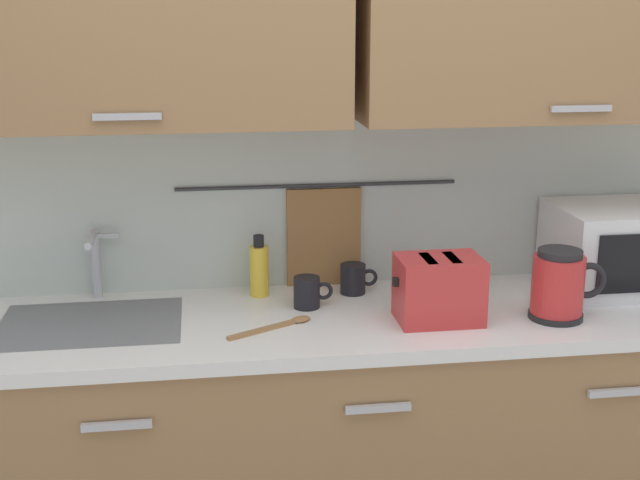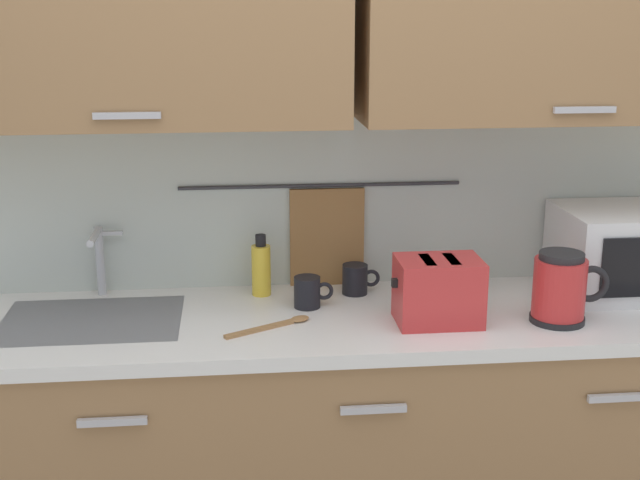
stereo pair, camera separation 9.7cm
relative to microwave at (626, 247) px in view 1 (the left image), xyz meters
The scene contains 11 objects.
counter_unit 1.08m from the microwave, behind, with size 2.53×0.64×0.90m.
back_wall_assembly 1.03m from the microwave, behind, with size 3.70×0.41×2.50m.
sink_faucet 1.68m from the microwave, behind, with size 0.09×0.17×0.22m.
microwave is the anchor object (origin of this frame).
electric_kettle 0.40m from the microwave, 143.73° to the right, with size 0.23×0.16×0.21m.
dish_soap_bottle 1.18m from the microwave, behind, with size 0.06×0.06×0.20m.
mug_near_sink 1.04m from the microwave, behind, with size 0.12×0.08×0.09m.
mixing_bowl 0.58m from the microwave, behind, with size 0.21×0.21×0.08m.
toaster 0.71m from the microwave, 162.97° to the right, with size 0.26×0.17×0.19m.
mug_by_kettle 0.88m from the microwave, behind, with size 0.12×0.08×0.09m.
wooden_spoon 1.16m from the microwave, behind, with size 0.26×0.16×0.01m.
Camera 1 is at (-0.45, -2.05, 1.79)m, focal length 47.88 mm.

